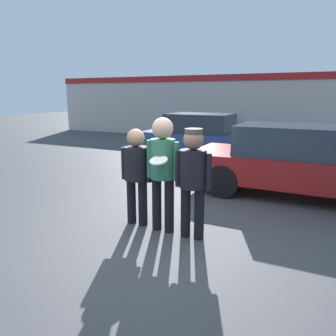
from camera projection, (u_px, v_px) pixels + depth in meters
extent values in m
plane|color=#3F3F42|center=(149.00, 233.00, 5.17)|extent=(56.00, 56.00, 0.00)
cube|color=beige|center=(271.00, 108.00, 14.85)|extent=(24.00, 0.18, 3.06)
cube|color=#B21E1E|center=(273.00, 76.00, 14.45)|extent=(24.00, 0.04, 0.30)
cylinder|color=black|center=(131.00, 201.00, 5.50)|extent=(0.15, 0.15, 0.77)
cylinder|color=black|center=(143.00, 203.00, 5.40)|extent=(0.15, 0.15, 0.77)
cylinder|color=black|center=(136.00, 163.00, 5.31)|extent=(0.39, 0.39, 0.54)
cylinder|color=black|center=(124.00, 163.00, 5.41)|extent=(0.09, 0.09, 0.53)
cylinder|color=black|center=(149.00, 166.00, 5.21)|extent=(0.09, 0.09, 0.53)
sphere|color=tan|center=(136.00, 138.00, 5.22)|extent=(0.29, 0.29, 0.29)
cylinder|color=black|center=(157.00, 204.00, 5.21)|extent=(0.15, 0.15, 0.86)
cylinder|color=black|center=(169.00, 206.00, 5.12)|extent=(0.15, 0.15, 0.86)
cylinder|color=#33724C|center=(163.00, 159.00, 5.01)|extent=(0.38, 0.38, 0.61)
cylinder|color=#33724C|center=(150.00, 159.00, 5.11)|extent=(0.09, 0.09, 0.59)
cylinder|color=#33724C|center=(176.00, 162.00, 4.91)|extent=(0.09, 0.09, 0.59)
sphere|color=tan|center=(163.00, 128.00, 4.90)|extent=(0.32, 0.32, 0.32)
cylinder|color=white|center=(159.00, 160.00, 4.73)|extent=(0.27, 0.26, 0.10)
cylinder|color=black|center=(186.00, 212.00, 4.97)|extent=(0.15, 0.15, 0.79)
cylinder|color=black|center=(199.00, 214.00, 4.87)|extent=(0.15, 0.15, 0.79)
cylinder|color=black|center=(193.00, 169.00, 4.77)|extent=(0.39, 0.39, 0.56)
cylinder|color=black|center=(178.00, 169.00, 4.88)|extent=(0.09, 0.09, 0.54)
cylinder|color=black|center=(208.00, 172.00, 4.68)|extent=(0.09, 0.09, 0.54)
sphere|color=#8C664C|center=(194.00, 140.00, 4.68)|extent=(0.30, 0.30, 0.30)
cylinder|color=#4C4742|center=(194.00, 131.00, 4.65)|extent=(0.26, 0.26, 0.06)
cube|color=maroon|center=(297.00, 168.00, 6.97)|extent=(4.47, 1.85, 0.59)
cube|color=#28333D|center=(295.00, 140.00, 6.88)|extent=(2.33, 1.60, 0.62)
cylinder|color=black|center=(241.00, 166.00, 8.35)|extent=(0.70, 0.22, 0.70)
cylinder|color=black|center=(222.00, 181.00, 6.89)|extent=(0.70, 0.22, 0.70)
cube|color=#334784|center=(202.00, 140.00, 11.65)|extent=(4.21, 1.89, 0.55)
cube|color=#28333D|center=(200.00, 123.00, 11.56)|extent=(2.19, 1.62, 0.65)
cylinder|color=black|center=(244.00, 145.00, 11.89)|extent=(0.66, 0.22, 0.66)
cylinder|color=black|center=(232.00, 153.00, 10.40)|extent=(0.66, 0.22, 0.66)
cylinder|color=black|center=(179.00, 141.00, 13.00)|extent=(0.66, 0.22, 0.66)
cylinder|color=black|center=(159.00, 147.00, 11.52)|extent=(0.66, 0.22, 0.66)
sphere|color=#285B2D|center=(220.00, 127.00, 15.23)|extent=(1.26, 1.26, 1.26)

